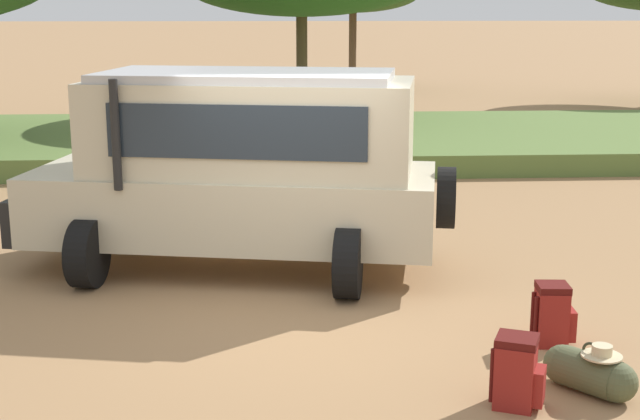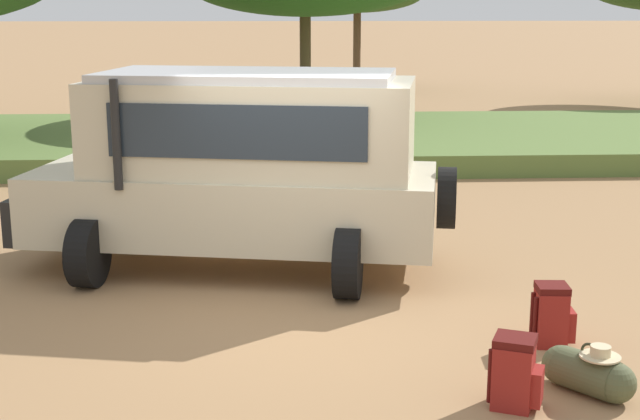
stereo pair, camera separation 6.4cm
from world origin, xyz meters
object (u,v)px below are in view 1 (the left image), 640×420
backpack_cluster_center (553,315)px  backpack_beside_front_wheel (517,372)px  duffel_bag_low_black_case (590,372)px  safari_vehicle (241,166)px

backpack_cluster_center → backpack_beside_front_wheel: bearing=-118.6°
backpack_beside_front_wheel → duffel_bag_low_black_case: (0.69, 0.22, -0.11)m
backpack_beside_front_wheel → backpack_cluster_center: (0.72, 1.33, 0.00)m
backpack_beside_front_wheel → backpack_cluster_center: backpack_cluster_center is taller
backpack_beside_front_wheel → backpack_cluster_center: 1.51m
safari_vehicle → duffel_bag_low_black_case: safari_vehicle is taller
backpack_beside_front_wheel → backpack_cluster_center: bearing=61.4°
backpack_beside_front_wheel → duffel_bag_low_black_case: backpack_beside_front_wheel is taller
safari_vehicle → duffel_bag_low_black_case: size_ratio=7.42×
backpack_cluster_center → duffel_bag_low_black_case: 1.11m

